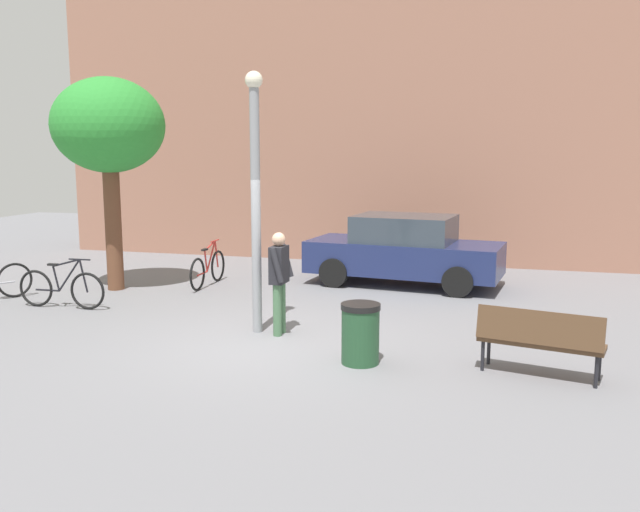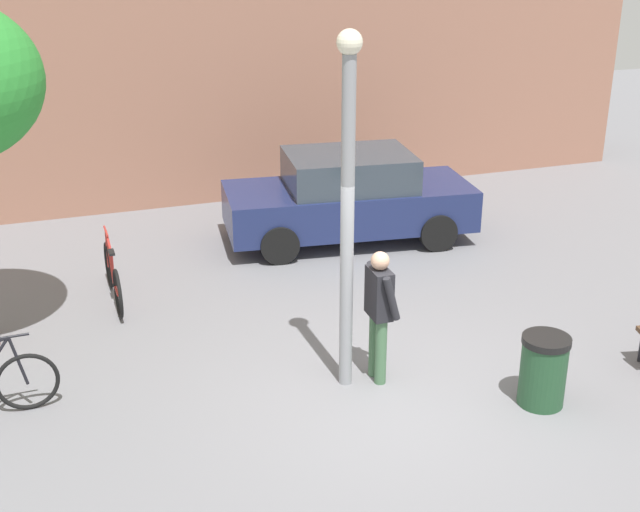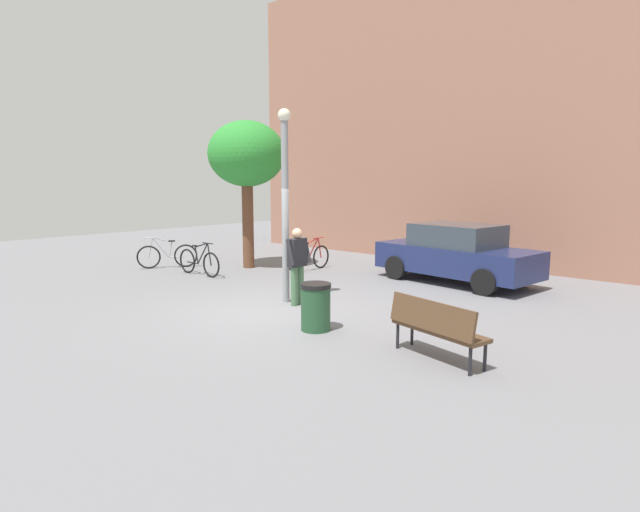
# 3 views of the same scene
# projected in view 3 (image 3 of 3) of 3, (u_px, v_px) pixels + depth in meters

# --- Properties ---
(ground_plane) EXTENTS (36.00, 36.00, 0.00)m
(ground_plane) POSITION_uv_depth(u_px,v_px,m) (279.00, 309.00, 10.81)
(ground_plane) COLOR slate
(building_facade) EXTENTS (17.52, 2.00, 9.83)m
(building_facade) POSITION_uv_depth(u_px,v_px,m) (476.00, 111.00, 16.63)
(building_facade) COLOR #9E6B56
(building_facade) RESTS_ON ground_plane
(lamppost) EXTENTS (0.28, 0.28, 4.19)m
(lamppost) POSITION_uv_depth(u_px,v_px,m) (285.00, 195.00, 11.12)
(lamppost) COLOR gray
(lamppost) RESTS_ON ground_plane
(person_by_lamppost) EXTENTS (0.28, 0.59, 1.67)m
(person_by_lamppost) POSITION_uv_depth(u_px,v_px,m) (297.00, 261.00, 11.03)
(person_by_lamppost) COLOR #47704C
(person_by_lamppost) RESTS_ON ground_plane
(park_bench) EXTENTS (1.67, 0.83, 0.92)m
(park_bench) POSITION_uv_depth(u_px,v_px,m) (436.00, 325.00, 7.66)
(park_bench) COLOR #513823
(park_bench) RESTS_ON ground_plane
(plaza_tree) EXTENTS (2.32, 2.32, 4.46)m
(plaza_tree) POSITION_uv_depth(u_px,v_px,m) (247.00, 156.00, 15.49)
(plaza_tree) COLOR brown
(plaza_tree) RESTS_ON ground_plane
(bicycle_silver) EXTENTS (0.99, 1.57, 0.97)m
(bicycle_silver) POSITION_uv_depth(u_px,v_px,m) (167.00, 255.00, 15.87)
(bicycle_silver) COLOR black
(bicycle_silver) RESTS_ON ground_plane
(bicycle_red) EXTENTS (0.08, 1.81, 0.97)m
(bicycle_red) POSITION_uv_depth(u_px,v_px,m) (309.00, 258.00, 15.40)
(bicycle_red) COLOR black
(bicycle_red) RESTS_ON ground_plane
(bicycle_black) EXTENTS (1.81, 0.11, 0.97)m
(bicycle_black) POSITION_uv_depth(u_px,v_px,m) (199.00, 262.00, 14.62)
(bicycle_black) COLOR black
(bicycle_black) RESTS_ON ground_plane
(parked_car_navy) EXTENTS (4.37, 2.21, 1.55)m
(parked_car_navy) POSITION_uv_depth(u_px,v_px,m) (456.00, 254.00, 13.51)
(parked_car_navy) COLOR navy
(parked_car_navy) RESTS_ON ground_plane
(trash_bin) EXTENTS (0.56, 0.56, 0.86)m
(trash_bin) POSITION_uv_depth(u_px,v_px,m) (316.00, 307.00, 9.23)
(trash_bin) COLOR #234C2D
(trash_bin) RESTS_ON ground_plane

